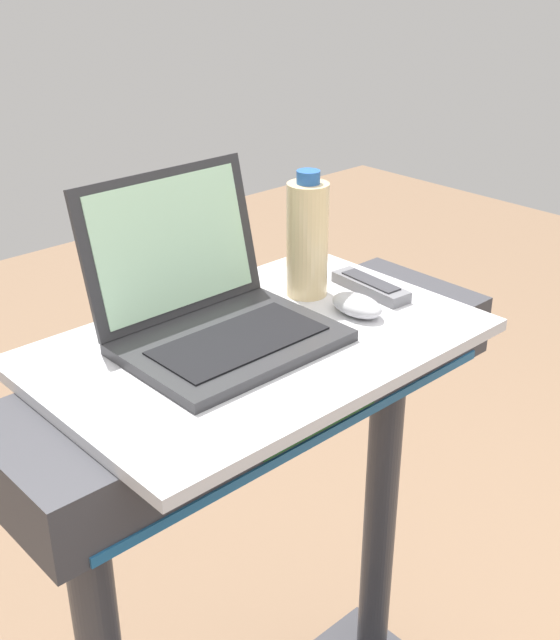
# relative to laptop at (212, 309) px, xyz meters

# --- Properties ---
(desk_board) EXTENTS (0.70, 0.46, 0.02)m
(desk_board) POSITION_rel_laptop_xyz_m (0.05, -0.05, -0.06)
(desk_board) COLOR silver
(desk_board) RESTS_ON treadmill_base
(laptop) EXTENTS (0.32, 0.30, 0.25)m
(laptop) POSITION_rel_laptop_xyz_m (0.00, 0.00, 0.00)
(laptop) COLOR #2D2D30
(laptop) RESTS_ON desk_board
(computer_mouse) EXTENTS (0.06, 0.10, 0.03)m
(computer_mouse) POSITION_rel_laptop_xyz_m (0.23, -0.10, -0.03)
(computer_mouse) COLOR #B2B2B7
(computer_mouse) RESTS_ON desk_board
(water_bottle) EXTENTS (0.07, 0.07, 0.23)m
(water_bottle) POSITION_rel_laptop_xyz_m (0.23, 0.02, 0.05)
(water_bottle) COLOR beige
(water_bottle) RESTS_ON desk_board
(tv_remote) EXTENTS (0.06, 0.16, 0.02)m
(tv_remote) POSITION_rel_laptop_xyz_m (0.32, -0.05, -0.04)
(tv_remote) COLOR slate
(tv_remote) RESTS_ON desk_board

